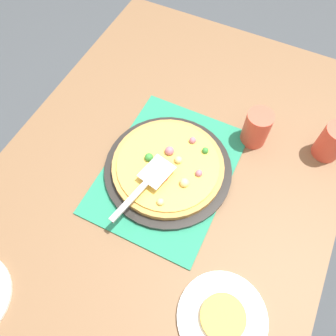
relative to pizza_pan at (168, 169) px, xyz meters
name	(u,v)px	position (x,y,z in m)	size (l,w,h in m)	color
ground_plane	(168,243)	(0.00, 0.00, -0.76)	(8.00, 8.00, 0.00)	#3D4247
dining_table	(168,187)	(0.00, 0.00, -0.12)	(1.40, 1.00, 0.75)	brown
placemat	(168,171)	(0.00, 0.00, -0.01)	(0.48, 0.36, 0.01)	#237F5B
pizza_pan	(168,169)	(0.00, 0.00, 0.00)	(0.38, 0.38, 0.01)	black
pizza	(168,166)	(0.00, 0.00, 0.02)	(0.33, 0.33, 0.05)	#B78442
plate_far_right	(222,318)	(-0.31, -0.30, -0.01)	(0.22, 0.22, 0.01)	white
served_slice_right	(223,317)	(-0.31, -0.30, 0.01)	(0.11, 0.11, 0.02)	gold
cup_near	(257,128)	(0.22, -0.19, 0.05)	(0.08, 0.08, 0.12)	#E04C38
cup_far	(332,142)	(0.27, -0.41, 0.05)	(0.08, 0.08, 0.12)	#E04C38
pizza_server	(146,184)	(-0.10, 0.02, 0.06)	(0.23, 0.09, 0.01)	silver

